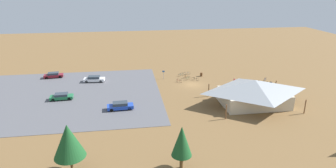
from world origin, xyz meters
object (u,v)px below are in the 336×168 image
at_px(bicycle_orange_near_sign, 186,76).
at_px(car_maroon_inner_stall, 54,75).
at_px(bicycle_teal_front_row, 181,75).
at_px(lot_sign, 163,73).
at_px(bicycle_silver_mid_cluster, 261,85).
at_px(bicycle_yellow_lone_west, 268,83).
at_px(visitor_near_lot, 234,81).
at_px(car_white_back_corner, 94,79).
at_px(trash_bin, 201,74).
at_px(bicycle_red_edge_north, 179,81).
at_px(car_blue_by_curb, 120,106).
at_px(bicycle_blue_yard_center, 265,80).
at_px(bicycle_purple_back_row, 259,83).
at_px(visitor_crossing_yard, 271,85).
at_px(bicycle_green_by_bin, 188,79).
at_px(bike_pavilion, 254,91).
at_px(bicycle_black_near_porch, 195,79).
at_px(car_green_far_end, 61,96).
at_px(bicycle_white_yard_right, 187,73).
at_px(pine_west, 68,141).
at_px(pine_mideast, 182,141).

bearing_deg(bicycle_orange_near_sign, car_maroon_inner_stall, -8.65).
height_order(bicycle_teal_front_row, bicycle_orange_near_sign, bicycle_orange_near_sign).
xyz_separation_m(lot_sign, bicycle_silver_mid_cluster, (-20.81, 8.82, -1.03)).
height_order(bicycle_yellow_lone_west, visitor_near_lot, visitor_near_lot).
distance_m(car_maroon_inner_stall, car_white_back_corner, 11.12).
bearing_deg(bicycle_teal_front_row, trash_bin, 169.46).
distance_m(bicycle_red_edge_north, bicycle_silver_mid_cluster, 18.52).
bearing_deg(bicycle_yellow_lone_west, visitor_near_lot, -5.94).
relative_size(bicycle_teal_front_row, car_blue_by_curb, 0.32).
xyz_separation_m(bicycle_blue_yard_center, visitor_near_lot, (8.26, 1.61, 0.56)).
height_order(lot_sign, bicycle_blue_yard_center, lot_sign).
xyz_separation_m(bicycle_red_edge_north, visitor_near_lot, (-11.98, 4.02, 0.58)).
relative_size(bicycle_purple_back_row, car_maroon_inner_stall, 0.35).
height_order(car_maroon_inner_stall, visitor_crossing_yard, visitor_crossing_yard).
distance_m(trash_bin, bicycle_green_by_bin, 4.62).
bearing_deg(bike_pavilion, lot_sign, -49.91).
distance_m(bicycle_yellow_lone_west, visitor_near_lot, 7.83).
bearing_deg(car_white_back_corner, car_blue_by_curb, 110.43).
height_order(bike_pavilion, bicycle_blue_yard_center, bike_pavilion).
distance_m(lot_sign, bicycle_purple_back_row, 22.32).
xyz_separation_m(bicycle_black_near_porch, bicycle_silver_mid_cluster, (-13.48, 6.53, 0.02)).
relative_size(bicycle_yellow_lone_west, bicycle_green_by_bin, 1.18).
bearing_deg(bicycle_orange_near_sign, bicycle_purple_back_row, 155.59).
bearing_deg(bicycle_red_edge_north, bicycle_black_near_porch, -170.90).
relative_size(lot_sign, bicycle_blue_yard_center, 1.70).
height_order(car_green_far_end, car_white_back_corner, car_white_back_corner).
bearing_deg(bicycle_black_near_porch, bicycle_silver_mid_cluster, 154.13).
bearing_deg(trash_bin, bicycle_black_near_porch, 52.67).
bearing_deg(bicycle_white_yard_right, visitor_near_lot, 133.17).
distance_m(bicycle_white_yard_right, bicycle_blue_yard_center, 18.90).
distance_m(bicycle_red_edge_north, bicycle_purple_back_row, 18.36).
bearing_deg(bicycle_white_yard_right, bicycle_blue_yard_center, 155.32).
xyz_separation_m(bike_pavilion, bicycle_silver_mid_cluster, (-5.87, -8.92, -2.40)).
bearing_deg(pine_west, lot_sign, -114.90).
height_order(pine_west, bicycle_purple_back_row, pine_west).
bearing_deg(visitor_crossing_yard, lot_sign, -24.89).
distance_m(bicycle_teal_front_row, bicycle_red_edge_north, 4.77).
height_order(pine_mideast, car_maroon_inner_stall, pine_mideast).
height_order(pine_mideast, bicycle_green_by_bin, pine_mideast).
distance_m(trash_bin, bicycle_teal_front_row, 5.04).
bearing_deg(car_maroon_inner_stall, car_white_back_corner, 155.51).
distance_m(bicycle_silver_mid_cluster, visitor_near_lot, 5.91).
relative_size(bike_pavilion, car_green_far_end, 3.32).
distance_m(bicycle_yellow_lone_west, bicycle_purple_back_row, 1.98).
height_order(bicycle_purple_back_row, visitor_near_lot, visitor_near_lot).
relative_size(bicycle_teal_front_row, bicycle_red_edge_north, 1.16).
distance_m(trash_bin, pine_west, 43.50).
bearing_deg(pine_mideast, car_white_back_corner, -68.67).
bearing_deg(lot_sign, car_green_far_end, 24.44).
bearing_deg(bicycle_blue_yard_center, car_white_back_corner, -7.97).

